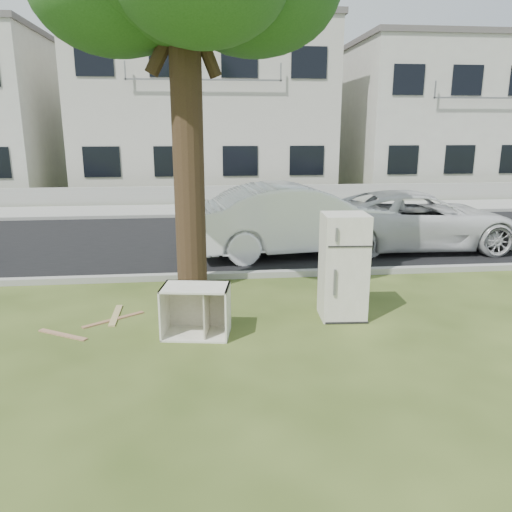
{
  "coord_description": "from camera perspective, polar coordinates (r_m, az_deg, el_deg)",
  "views": [
    {
      "loc": [
        -0.16,
        -7.08,
        2.91
      ],
      "look_at": [
        0.65,
        0.6,
        0.92
      ],
      "focal_mm": 35.0,
      "sensor_mm": 36.0,
      "label": 1
    }
  ],
  "objects": [
    {
      "name": "townhouse_center",
      "position": [
        24.6,
        -5.92,
        16.28
      ],
      "size": [
        11.22,
        8.16,
        7.44
      ],
      "color": "beige",
      "rests_on": "ground"
    },
    {
      "name": "kerb_near",
      "position": [
        9.97,
        -4.88,
        -2.59
      ],
      "size": [
        120.0,
        0.18,
        0.12
      ],
      "primitive_type": "cube",
      "color": "gray",
      "rests_on": "ground"
    },
    {
      "name": "ground",
      "position": [
        7.66,
        -4.45,
        -7.94
      ],
      "size": [
        120.0,
        120.0,
        0.0
      ],
      "primitive_type": "plane",
      "color": "#314117"
    },
    {
      "name": "low_wall",
      "position": [
        19.85,
        -5.58,
        6.97
      ],
      "size": [
        120.0,
        0.15,
        0.7
      ],
      "primitive_type": "cube",
      "color": "gray",
      "rests_on": "ground"
    },
    {
      "name": "townhouse_right",
      "position": [
        27.43,
        20.97,
        14.61
      ],
      "size": [
        10.2,
        8.16,
        6.84
      ],
      "color": "beige",
      "rests_on": "ground"
    },
    {
      "name": "fridge",
      "position": [
        7.85,
        9.96,
        -1.19
      ],
      "size": [
        0.72,
        0.67,
        1.65
      ],
      "primitive_type": "cube",
      "rotation": [
        0.0,
        0.0,
        -0.06
      ],
      "color": "white",
      "rests_on": "ground"
    },
    {
      "name": "cabinet",
      "position": [
        7.24,
        -6.87,
        -6.23
      ],
      "size": [
        1.03,
        0.73,
        0.74
      ],
      "primitive_type": "cube",
      "rotation": [
        0.0,
        0.0,
        -0.16
      ],
      "color": "white",
      "rests_on": "ground"
    },
    {
      "name": "sidewalk",
      "position": [
        18.32,
        -5.5,
        5.26
      ],
      "size": [
        120.0,
        2.8,
        0.01
      ],
      "primitive_type": "cube",
      "color": "gray",
      "rests_on": "ground"
    },
    {
      "name": "kerb_far",
      "position": [
        16.89,
        -5.44,
        4.46
      ],
      "size": [
        120.0,
        0.18,
        0.12
      ],
      "primitive_type": "cube",
      "color": "gray",
      "rests_on": "ground"
    },
    {
      "name": "car_right",
      "position": [
        12.95,
        17.93,
        3.95
      ],
      "size": [
        5.14,
        2.44,
        1.42
      ],
      "primitive_type": "imported",
      "rotation": [
        0.0,
        0.0,
        1.55
      ],
      "color": "silver",
      "rests_on": "ground"
    },
    {
      "name": "car_center",
      "position": [
        11.79,
        4.98,
        4.22
      ],
      "size": [
        5.22,
        2.44,
        1.66
      ],
      "primitive_type": "imported",
      "rotation": [
        0.0,
        0.0,
        1.71
      ],
      "color": "white",
      "rests_on": "ground"
    },
    {
      "name": "road",
      "position": [
        13.4,
        -5.23,
        1.87
      ],
      "size": [
        120.0,
        7.0,
        0.01
      ],
      "primitive_type": "cube",
      "color": "black",
      "rests_on": "ground"
    },
    {
      "name": "plank_b",
      "position": [
        7.81,
        -21.23,
        -8.38
      ],
      "size": [
        0.79,
        0.51,
        0.02
      ],
      "primitive_type": "cube",
      "rotation": [
        0.0,
        0.0,
        -0.53
      ],
      "color": "#9B6F51",
      "rests_on": "ground"
    },
    {
      "name": "plank_a",
      "position": [
        8.15,
        -15.93,
        -6.99
      ],
      "size": [
        0.88,
        0.65,
        0.02
      ],
      "primitive_type": "cube",
      "rotation": [
        0.0,
        0.0,
        0.61
      ],
      "color": "#916546",
      "rests_on": "ground"
    },
    {
      "name": "plank_c",
      "position": [
        8.31,
        -15.74,
        -6.54
      ],
      "size": [
        0.12,
        0.91,
        0.02
      ],
      "primitive_type": "cube",
      "rotation": [
        0.0,
        0.0,
        1.59
      ],
      "color": "tan",
      "rests_on": "ground"
    }
  ]
}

